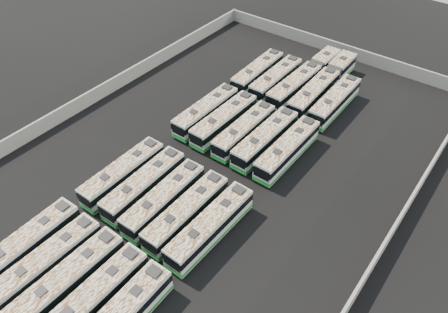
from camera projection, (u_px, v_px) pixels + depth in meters
ground at (206, 169)px, 54.33m from camera, size 140.00×140.00×0.00m
perimeter_wall at (205, 163)px, 53.59m from camera, size 45.20×73.20×2.20m
bus_front_far_left at (27, 245)px, 43.69m from camera, size 2.73×11.71×3.28m
bus_front_left at (48, 262)px, 42.27m from camera, size 2.53×11.46×3.22m
bus_front_center at (69, 280)px, 40.74m from camera, size 2.58×11.78×3.32m
bus_front_right at (94, 299)px, 39.32m from camera, size 2.54×11.66×3.28m
bus_midfront_far_left at (123, 174)px, 51.36m from camera, size 2.50×11.58×3.26m
bus_midfront_left at (144, 185)px, 49.96m from camera, size 2.76×11.68×3.27m
bus_midfront_center at (164, 199)px, 48.31m from camera, size 2.74×11.59×3.25m
bus_midfront_right at (187, 213)px, 46.88m from camera, size 2.52×11.65×3.28m
bus_midfront_far_right at (210, 227)px, 45.41m from camera, size 2.66×11.88×3.34m
bus_midback_far_left at (206, 111)px, 60.51m from camera, size 2.53×11.61×3.27m
bus_midback_left at (224, 120)px, 59.01m from camera, size 2.65×11.75×3.30m
bus_midback_center at (244, 131)px, 57.42m from camera, size 2.44×11.33×3.19m
bus_midback_right at (265, 139)px, 56.03m from camera, size 2.65×11.87×3.34m
bus_midback_far_right at (287, 150)px, 54.50m from camera, size 2.55×11.82×3.33m
bus_back_far_left at (257, 72)px, 68.18m from camera, size 2.74×11.59×3.25m
bus_back_left at (276, 79)px, 66.71m from camera, size 2.52×11.54×3.25m
bus_back_center at (305, 78)px, 66.99m from camera, size 2.91×18.19×3.29m
bus_back_right at (323, 84)px, 65.60m from camera, size 2.97×18.47×3.34m
bus_back_far_right at (335, 101)px, 62.27m from camera, size 2.56×11.75×3.31m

